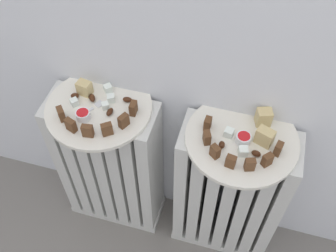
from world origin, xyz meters
TOP-DOWN VIEW (x-y plane):
  - radiator_left at (-0.21, 0.28)m, footprint 0.35×0.15m
  - radiator_right at (0.21, 0.28)m, footprint 0.35×0.15m
  - plate_left at (-0.21, 0.28)m, footprint 0.31×0.31m
  - plate_right at (0.21, 0.28)m, footprint 0.31×0.31m
  - dark_cake_slice_left_0 at (-0.28, 0.21)m, footprint 0.03×0.03m
  - dark_cake_slice_left_1 at (-0.24, 0.18)m, footprint 0.03×0.03m
  - dark_cake_slice_left_2 at (-0.19, 0.18)m, footprint 0.03×0.02m
  - dark_cake_slice_left_3 at (-0.14, 0.19)m, footprint 0.03×0.03m
  - dark_cake_slice_left_4 at (-0.11, 0.23)m, footprint 0.03×0.03m
  - dark_cake_slice_left_5 at (-0.10, 0.28)m, footprint 0.02×0.03m
  - marble_cake_slice_left_0 at (-0.26, 0.32)m, footprint 0.04×0.04m
  - turkish_delight_left_0 at (-0.18, 0.28)m, footprint 0.03×0.03m
  - turkish_delight_left_1 at (-0.20, 0.34)m, footprint 0.03×0.03m
  - turkish_delight_left_2 at (-0.27, 0.27)m, footprint 0.03×0.03m
  - turkish_delight_left_3 at (-0.18, 0.31)m, footprint 0.03×0.03m
  - medjool_date_left_0 at (-0.16, 0.26)m, footprint 0.02×0.03m
  - medjool_date_left_1 at (-0.28, 0.29)m, footprint 0.03×0.02m
  - medjool_date_left_2 at (-0.23, 0.30)m, footprint 0.03×0.03m
  - medjool_date_left_3 at (-0.13, 0.32)m, footprint 0.03×0.02m
  - jam_bowl_left at (-0.23, 0.23)m, footprint 0.04×0.04m
  - dark_cake_slice_right_0 at (0.11, 0.29)m, footprint 0.02×0.03m
  - dark_cake_slice_right_1 at (0.12, 0.24)m, footprint 0.03×0.03m
  - dark_cake_slice_right_2 at (0.15, 0.20)m, footprint 0.03×0.03m
  - dark_cake_slice_right_3 at (0.19, 0.18)m, footprint 0.03×0.02m
  - dark_cake_slice_right_4 at (0.24, 0.19)m, footprint 0.03×0.02m
  - dark_cake_slice_right_5 at (0.28, 0.21)m, footprint 0.03×0.03m
  - dark_cake_slice_right_6 at (0.30, 0.26)m, footprint 0.02×0.03m
  - marble_cake_slice_right_0 at (0.25, 0.35)m, footprint 0.05×0.04m
  - marble_cake_slice_right_1 at (0.26, 0.28)m, footprint 0.05×0.04m
  - turkish_delight_right_0 at (0.17, 0.28)m, footprint 0.03×0.03m
  - turkish_delight_right_1 at (0.21, 0.23)m, footprint 0.03×0.03m
  - medjool_date_right_0 at (0.16, 0.24)m, footprint 0.02×0.02m
  - medjool_date_right_1 at (0.25, 0.23)m, footprint 0.03×0.02m
  - jam_bowl_right at (0.21, 0.27)m, footprint 0.04×0.04m
  - fork at (-0.22, 0.27)m, footprint 0.06×0.08m

SIDE VIEW (x-z plane):
  - radiator_left at x=-0.21m, z-range 0.00..0.60m
  - radiator_right at x=0.21m, z-range 0.00..0.60m
  - plate_left at x=-0.21m, z-range 0.60..0.61m
  - plate_right at x=0.21m, z-range 0.60..0.61m
  - fork at x=-0.22m, z-range 0.61..0.62m
  - medjool_date_left_0 at x=-0.16m, z-range 0.61..0.63m
  - medjool_date_left_3 at x=-0.13m, z-range 0.61..0.63m
  - medjool_date_right_0 at x=0.16m, z-range 0.61..0.63m
  - medjool_date_left_2 at x=-0.23m, z-range 0.61..0.63m
  - medjool_date_right_1 at x=0.25m, z-range 0.61..0.63m
  - medjool_date_left_1 at x=-0.28m, z-range 0.61..0.63m
  - turkish_delight_left_0 at x=-0.18m, z-range 0.61..0.63m
  - turkish_delight_left_2 at x=-0.27m, z-range 0.61..0.63m
  - turkish_delight_left_3 at x=-0.18m, z-range 0.61..0.63m
  - turkish_delight_left_1 at x=-0.20m, z-range 0.61..0.63m
  - turkish_delight_right_0 at x=0.17m, z-range 0.61..0.64m
  - turkish_delight_right_1 at x=0.21m, z-range 0.61..0.64m
  - jam_bowl_left at x=-0.23m, z-range 0.61..0.64m
  - jam_bowl_right at x=0.21m, z-range 0.61..0.64m
  - dark_cake_slice_right_0 at x=0.11m, z-range 0.61..0.65m
  - dark_cake_slice_right_1 at x=0.12m, z-range 0.61..0.65m
  - dark_cake_slice_right_2 at x=0.15m, z-range 0.61..0.65m
  - dark_cake_slice_right_3 at x=0.19m, z-range 0.61..0.65m
  - dark_cake_slice_right_4 at x=0.24m, z-range 0.61..0.65m
  - dark_cake_slice_right_5 at x=0.28m, z-range 0.61..0.65m
  - dark_cake_slice_right_6 at x=0.30m, z-range 0.61..0.65m
  - dark_cake_slice_left_0 at x=-0.28m, z-range 0.61..0.65m
  - dark_cake_slice_left_1 at x=-0.24m, z-range 0.61..0.65m
  - dark_cake_slice_left_2 at x=-0.19m, z-range 0.61..0.65m
  - dark_cake_slice_left_3 at x=-0.14m, z-range 0.61..0.65m
  - dark_cake_slice_left_4 at x=-0.11m, z-range 0.61..0.65m
  - dark_cake_slice_left_5 at x=-0.10m, z-range 0.61..0.65m
  - marble_cake_slice_left_0 at x=-0.26m, z-range 0.61..0.66m
  - marble_cake_slice_right_1 at x=0.26m, z-range 0.61..0.66m
  - marble_cake_slice_right_0 at x=0.25m, z-range 0.61..0.66m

